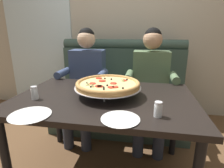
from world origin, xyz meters
TOP-DOWN VIEW (x-y plane):
  - back_wall_with_window at (0.00, 1.50)m, footprint 6.00×0.12m
  - window_panel at (-1.39, 1.43)m, footprint 1.10×0.02m
  - booth_bench at (0.00, 0.93)m, footprint 1.67×0.78m
  - dining_table at (0.00, 0.00)m, footprint 1.40×0.93m
  - diner_left at (-0.38, 0.67)m, footprint 0.54×0.64m
  - diner_right at (0.38, 0.67)m, footprint 0.54×0.64m
  - pizza at (0.02, 0.02)m, footprint 0.52×0.52m
  - shaker_parmesan at (-0.50, -0.15)m, footprint 0.05×0.05m
  - shaker_pepper_flakes at (0.39, -0.29)m, footprint 0.05×0.05m
  - plate_near_left at (-0.37, -0.41)m, footprint 0.25×0.25m
  - plate_near_right at (0.18, -0.37)m, footprint 0.23×0.23m
  - patio_chair at (-1.51, 2.20)m, footprint 0.43×0.43m

SIDE VIEW (x-z plane):
  - booth_bench at x=0.00m, z-range -0.17..0.96m
  - patio_chair at x=-1.51m, z-range 0.09..0.95m
  - dining_table at x=0.00m, z-range 0.29..1.03m
  - diner_left at x=-0.38m, z-range 0.07..1.35m
  - diner_right at x=0.38m, z-range 0.07..1.35m
  - plate_near_left at x=-0.37m, z-range 0.74..0.76m
  - plate_near_right at x=0.18m, z-range 0.74..0.76m
  - shaker_pepper_flakes at x=0.39m, z-range 0.73..0.83m
  - shaker_parmesan at x=-0.50m, z-range 0.73..0.83m
  - pizza at x=0.02m, z-range 0.77..0.89m
  - back_wall_with_window at x=0.00m, z-range 0.00..2.80m
  - window_panel at x=-1.39m, z-range 0.00..2.80m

